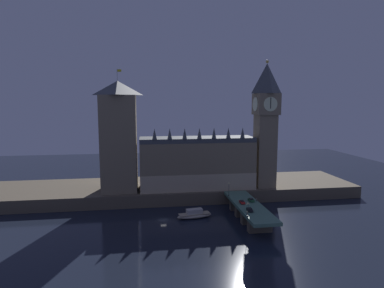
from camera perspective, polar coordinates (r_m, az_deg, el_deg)
The scene contains 14 objects.
ground_plane at distance 148.16m, azimuth -5.09°, elevation -13.31°, with size 400.00×400.00×0.00m, color black.
embankment at distance 184.27m, azimuth -5.81°, elevation -8.13°, with size 220.00×42.00×6.46m.
parliament_hall at distance 172.88m, azimuth 0.91°, elevation -3.33°, with size 60.75×17.72×33.07m.
clock_tower at distance 177.50m, azimuth 12.96°, elevation 4.00°, with size 12.48×12.59×68.08m.
victoria_tower at distance 170.40m, azimuth -12.86°, elevation 1.36°, with size 18.28×18.28×62.86m.
bridge at distance 148.83m, azimuth 10.09°, elevation -11.45°, with size 11.45×46.00×6.91m.
car_northbound_lead at distance 149.35m, azimuth 8.89°, elevation -10.14°, with size 1.94×4.26×1.39m.
car_northbound_trail at distance 139.57m, azimuth 10.22°, elevation -11.40°, with size 1.91×4.18×1.50m.
car_southbound_trail at distance 152.86m, azimuth 10.47°, elevation -9.75°, with size 2.06×4.22×1.47m.
pedestrian_near_rail at distance 135.04m, azimuth 9.76°, elevation -11.98°, with size 0.38×0.38×1.58m.
pedestrian_mid_walk at distance 153.53m, azimuth 11.39°, elevation -9.64°, with size 0.38×0.38×1.59m.
street_lamp_near at distance 132.03m, azimuth 9.92°, elevation -11.12°, with size 1.34×0.60×5.90m.
street_lamp_far at distance 158.91m, azimuth 6.58°, elevation -7.68°, with size 1.34×0.60×6.81m.
boat_upstream at distance 149.61m, azimuth 0.43°, elevation -12.45°, with size 16.76×7.33×4.22m.
Camera 1 is at (-7.41, -138.56, 51.93)m, focal length 30.00 mm.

